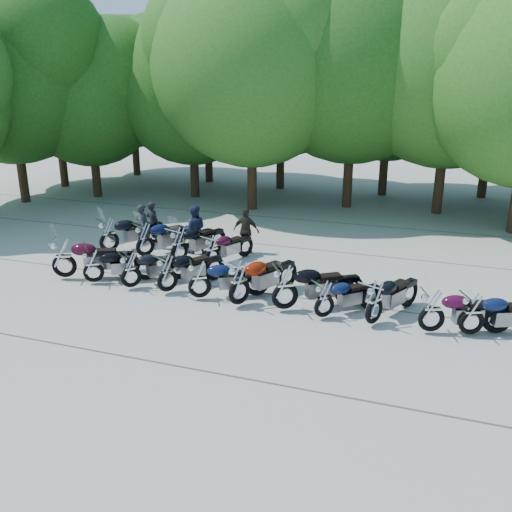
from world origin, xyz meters
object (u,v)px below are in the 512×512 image
(motorcycle_9, at_px, (432,310))
(rider_1, at_px, (194,229))
(motorcycle_11, at_px, (109,234))
(motorcycle_3, at_px, (167,272))
(motorcycle_4, at_px, (199,278))
(motorcycle_1, at_px, (93,265))
(motorcycle_6, at_px, (285,286))
(motorcycle_5, at_px, (239,282))
(motorcycle_14, at_px, (212,250))
(rider_0, at_px, (143,226))
(motorcycle_0, at_px, (63,257))
(motorcycle_7, at_px, (324,298))
(motorcycle_2, at_px, (131,269))
(motorcycle_13, at_px, (179,244))
(motorcycle_12, at_px, (145,238))
(rider_3, at_px, (153,223))
(motorcycle_8, at_px, (375,301))
(motorcycle_10, at_px, (473,313))
(rider_2, at_px, (246,231))

(motorcycle_9, xyz_separation_m, rider_1, (-8.05, 3.88, 0.23))
(motorcycle_11, relative_size, rider_1, 1.46)
(motorcycle_3, xyz_separation_m, motorcycle_4, (1.06, -0.12, -0.01))
(motorcycle_1, height_order, motorcycle_6, motorcycle_6)
(motorcycle_5, xyz_separation_m, motorcycle_6, (1.24, 0.10, -0.00))
(motorcycle_14, relative_size, rider_0, 1.31)
(motorcycle_5, distance_m, rider_0, 6.37)
(motorcycle_0, xyz_separation_m, rider_1, (2.62, 3.68, 0.14))
(motorcycle_7, distance_m, motorcycle_14, 5.05)
(rider_0, bearing_deg, motorcycle_2, 123.42)
(motorcycle_5, bearing_deg, motorcycle_4, 23.24)
(motorcycle_0, bearing_deg, motorcycle_11, -20.09)
(motorcycle_6, relative_size, motorcycle_14, 1.19)
(motorcycle_7, bearing_deg, motorcycle_3, 40.93)
(motorcycle_11, xyz_separation_m, motorcycle_13, (2.81, -0.20, -0.01))
(motorcycle_12, bearing_deg, motorcycle_5, 177.15)
(rider_3, bearing_deg, motorcycle_9, 172.86)
(motorcycle_3, distance_m, motorcycle_6, 3.50)
(motorcycle_3, xyz_separation_m, motorcycle_6, (3.50, -0.10, 0.07))
(motorcycle_8, bearing_deg, rider_0, 2.13)
(motorcycle_2, relative_size, motorcycle_3, 0.95)
(motorcycle_7, height_order, rider_1, rider_1)
(motorcycle_2, height_order, motorcycle_8, motorcycle_8)
(motorcycle_6, height_order, motorcycle_10, motorcycle_6)
(motorcycle_1, bearing_deg, motorcycle_11, -7.69)
(motorcycle_7, height_order, motorcycle_10, motorcycle_10)
(motorcycle_14, bearing_deg, motorcycle_1, 66.50)
(motorcycle_4, relative_size, rider_2, 1.37)
(motorcycle_13, height_order, rider_3, rider_3)
(motorcycle_5, relative_size, motorcycle_13, 1.03)
(motorcycle_11, bearing_deg, motorcycle_10, -160.08)
(motorcycle_9, xyz_separation_m, motorcycle_14, (-6.86, 2.70, -0.03))
(motorcycle_9, height_order, rider_1, rider_1)
(motorcycle_9, bearing_deg, rider_2, 34.11)
(motorcycle_4, distance_m, rider_0, 5.40)
(motorcycle_8, xyz_separation_m, motorcycle_12, (-8.05, 2.82, 0.03))
(motorcycle_3, bearing_deg, motorcycle_13, -40.81)
(motorcycle_9, distance_m, rider_0, 10.74)
(motorcycle_2, bearing_deg, motorcycle_0, 36.73)
(motorcycle_10, distance_m, motorcycle_13, 9.26)
(motorcycle_9, bearing_deg, motorcycle_12, 52.38)
(motorcycle_1, relative_size, motorcycle_4, 0.95)
(motorcycle_10, xyz_separation_m, motorcycle_13, (-8.92, 2.48, 0.08))
(motorcycle_8, bearing_deg, motorcycle_13, 4.16)
(motorcycle_1, bearing_deg, motorcycle_3, -121.20)
(motorcycle_1, bearing_deg, motorcycle_6, -122.84)
(motorcycle_2, distance_m, motorcycle_14, 2.92)
(rider_1, xyz_separation_m, rider_3, (-1.90, 0.48, -0.06))
(motorcycle_4, xyz_separation_m, motorcycle_12, (-3.29, 2.73, 0.06))
(motorcycle_10, relative_size, rider_1, 1.27)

